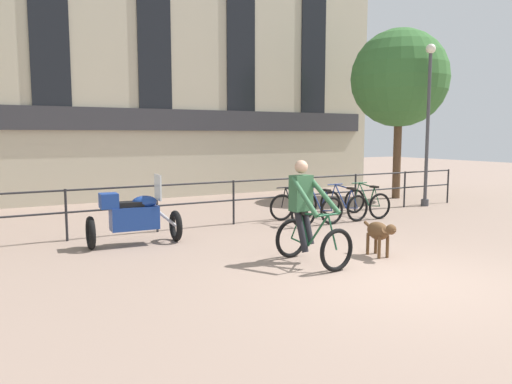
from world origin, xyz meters
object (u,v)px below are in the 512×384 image
(cyclist_with_bike, at_px, (307,217))
(parked_bicycle_far_end, at_px, (367,202))
(dog, at_px, (379,232))
(parked_bicycle_near_lamp, at_px, (292,209))
(parked_bicycle_mid_left, at_px, (319,207))
(parked_motorcycle, at_px, (134,216))
(street_lamp, at_px, (428,117))
(parked_bicycle_mid_right, at_px, (344,205))

(cyclist_with_bike, relative_size, parked_bicycle_far_end, 1.46)
(dog, bearing_deg, parked_bicycle_near_lamp, 88.27)
(parked_bicycle_near_lamp, bearing_deg, cyclist_with_bike, 64.61)
(parked_bicycle_near_lamp, xyz_separation_m, parked_bicycle_mid_left, (0.78, -0.00, 0.00))
(cyclist_with_bike, xyz_separation_m, dog, (1.32, -0.30, -0.33))
(parked_motorcycle, distance_m, street_lamp, 9.33)
(parked_bicycle_mid_left, bearing_deg, street_lamp, -172.17)
(dog, relative_size, street_lamp, 0.19)
(street_lamp, bearing_deg, parked_motorcycle, -174.21)
(cyclist_with_bike, relative_size, parked_bicycle_mid_right, 1.52)
(parked_bicycle_far_end, bearing_deg, parked_bicycle_mid_right, 4.92)
(parked_bicycle_near_lamp, xyz_separation_m, street_lamp, (5.13, 0.54, 2.28))
(street_lamp, bearing_deg, parked_bicycle_far_end, -169.06)
(parked_bicycle_near_lamp, relative_size, parked_bicycle_mid_left, 1.04)
(street_lamp, bearing_deg, parked_bicycle_near_lamp, -174.01)
(parked_bicycle_far_end, height_order, street_lamp, street_lamp)
(dog, bearing_deg, cyclist_with_bike, 173.25)
(parked_bicycle_near_lamp, distance_m, parked_bicycle_mid_left, 0.78)
(parked_bicycle_far_end, bearing_deg, cyclist_with_bike, 41.76)
(parked_motorcycle, height_order, parked_bicycle_far_end, parked_motorcycle)
(parked_bicycle_far_end, bearing_deg, parked_bicycle_near_lamp, 4.92)
(parked_bicycle_mid_right, bearing_deg, parked_bicycle_mid_left, -0.38)
(parked_motorcycle, relative_size, parked_bicycle_far_end, 1.54)
(dog, distance_m, parked_bicycle_mid_left, 3.63)
(parked_bicycle_mid_right, height_order, street_lamp, street_lamp)
(parked_bicycle_near_lamp, height_order, parked_bicycle_far_end, same)
(parked_bicycle_mid_left, bearing_deg, parked_bicycle_near_lamp, 0.77)
(parked_bicycle_mid_left, height_order, parked_bicycle_far_end, same)
(street_lamp, bearing_deg, dog, -144.87)
(dog, relative_size, parked_bicycle_mid_left, 0.78)
(parked_bicycle_mid_right, relative_size, street_lamp, 0.24)
(cyclist_with_bike, bearing_deg, parked_bicycle_far_end, 31.31)
(cyclist_with_bike, relative_size, dog, 1.94)
(dog, bearing_deg, street_lamp, 41.35)
(dog, bearing_deg, parked_bicycle_mid_left, 75.96)
(parked_bicycle_near_lamp, bearing_deg, parked_motorcycle, 10.22)
(street_lamp, bearing_deg, cyclist_with_bike, -152.28)
(parked_bicycle_mid_left, relative_size, street_lamp, 0.24)
(dog, distance_m, parked_bicycle_near_lamp, 3.44)
(cyclist_with_bike, bearing_deg, parked_bicycle_near_lamp, 54.39)
(parked_bicycle_mid_right, xyz_separation_m, street_lamp, (3.57, 0.54, 2.28))
(parked_bicycle_near_lamp, bearing_deg, parked_bicycle_mid_right, -175.31)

